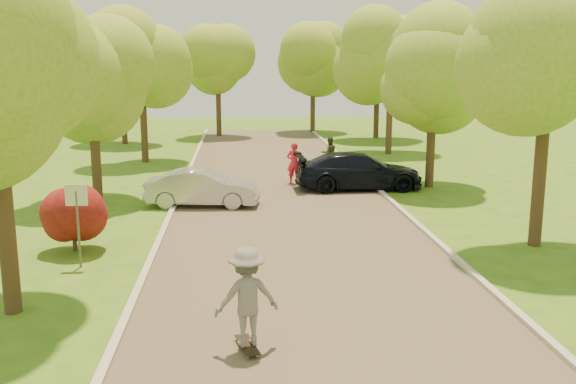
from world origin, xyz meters
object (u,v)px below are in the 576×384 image
object	(u,v)px
silver_sedan	(203,188)
skateboarder	(247,297)
street_sign	(77,208)
dark_sedan	(359,171)
person_olive	(329,153)
person_striped	(294,163)
longboard	(247,345)

from	to	relation	value
silver_sedan	skateboarder	xyz separation A→B (m)	(1.42, -12.25, 0.36)
street_sign	dark_sedan	size ratio (longest dim) A/B	0.41
street_sign	person_olive	xyz separation A→B (m)	(8.62, 14.91, -0.76)
dark_sedan	person_striped	distance (m)	2.93
silver_sedan	dark_sedan	xyz separation A→B (m)	(6.31, 2.74, 0.09)
skateboarder	person_striped	world-z (taller)	skateboarder
skateboarder	person_striped	bearing A→B (deg)	-111.71
street_sign	silver_sedan	distance (m)	7.59
skateboarder	person_olive	xyz separation A→B (m)	(4.41, 20.16, -0.23)
dark_sedan	person_striped	size ratio (longest dim) A/B	2.90
street_sign	longboard	bearing A→B (deg)	-51.26
street_sign	longboard	xyz separation A→B (m)	(4.21, -5.25, -1.46)
longboard	silver_sedan	bearing A→B (deg)	-97.04
silver_sedan	person_striped	distance (m)	5.59
silver_sedan	person_olive	xyz separation A→B (m)	(5.83, 7.91, 0.13)
longboard	person_olive	bearing A→B (deg)	-115.98
dark_sedan	longboard	world-z (taller)	dark_sedan
longboard	person_striped	world-z (taller)	person_striped
skateboarder	longboard	bearing A→B (deg)	180.00
silver_sedan	longboard	world-z (taller)	silver_sedan
skateboarder	person_olive	bearing A→B (deg)	-115.98
skateboarder	person_striped	xyz separation A→B (m)	(2.33, 16.40, -0.13)
longboard	skateboarder	distance (m)	0.94
person_olive	street_sign	bearing A→B (deg)	51.20
skateboarder	person_olive	size ratio (longest dim) A/B	1.14
dark_sedan	person_olive	world-z (taller)	person_olive
street_sign	dark_sedan	xyz separation A→B (m)	(9.10, 9.75, -0.80)
person_striped	silver_sedan	bearing A→B (deg)	64.88
dark_sedan	longboard	bearing A→B (deg)	160.94
person_striped	street_sign	bearing A→B (deg)	76.54
dark_sedan	skateboarder	xyz separation A→B (m)	(-4.89, -14.99, 0.27)
silver_sedan	longboard	size ratio (longest dim) A/B	4.22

